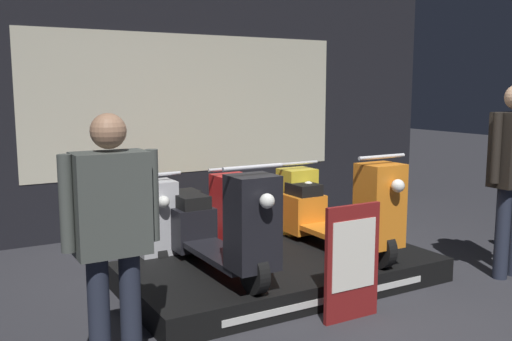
% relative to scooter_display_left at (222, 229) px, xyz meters
% --- Properties ---
extents(ground_plane, '(30.00, 30.00, 0.00)m').
position_rel_scooter_display_left_xyz_m(ground_plane, '(0.83, -0.99, -0.60)').
color(ground_plane, '#2D2D33').
extents(shop_wall_back, '(7.49, 0.09, 3.20)m').
position_rel_scooter_display_left_xyz_m(shop_wall_back, '(0.83, 2.51, 1.00)').
color(shop_wall_back, black).
rests_on(shop_wall_back, ground_plane).
extents(display_platform, '(2.78, 1.48, 0.22)m').
position_rel_scooter_display_left_xyz_m(display_platform, '(0.63, 0.06, -0.49)').
color(display_platform, black).
rests_on(display_platform, ground_plane).
extents(scooter_display_left, '(0.49, 1.60, 0.98)m').
position_rel_scooter_display_left_xyz_m(scooter_display_left, '(0.00, 0.00, 0.00)').
color(scooter_display_left, black).
rests_on(scooter_display_left, display_platform).
extents(scooter_display_right, '(0.49, 1.60, 0.98)m').
position_rel_scooter_display_left_xyz_m(scooter_display_right, '(1.25, 0.00, 0.00)').
color(scooter_display_right, black).
rests_on(scooter_display_right, display_platform).
extents(scooter_backrow_0, '(0.49, 1.60, 0.98)m').
position_rel_scooter_display_left_xyz_m(scooter_backrow_0, '(-0.27, 1.35, -0.22)').
color(scooter_backrow_0, black).
rests_on(scooter_backrow_0, ground_plane).
extents(scooter_backrow_1, '(0.49, 1.60, 0.98)m').
position_rel_scooter_display_left_xyz_m(scooter_backrow_1, '(0.52, 1.35, -0.22)').
color(scooter_backrow_1, black).
rests_on(scooter_backrow_1, ground_plane).
extents(scooter_backrow_2, '(0.49, 1.60, 0.98)m').
position_rel_scooter_display_left_xyz_m(scooter_backrow_2, '(1.31, 1.35, -0.22)').
color(scooter_backrow_2, black).
rests_on(scooter_backrow_2, ground_plane).
extents(person_left_browsing, '(0.59, 0.24, 1.61)m').
position_rel_scooter_display_left_xyz_m(person_left_browsing, '(-1.14, -0.83, 0.35)').
color(person_left_browsing, '#232838').
rests_on(person_left_browsing, ground_plane).
extents(price_sign_board, '(0.49, 0.04, 0.89)m').
position_rel_scooter_display_left_xyz_m(price_sign_board, '(0.66, -0.88, -0.14)').
color(price_sign_board, maroon).
rests_on(price_sign_board, ground_plane).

